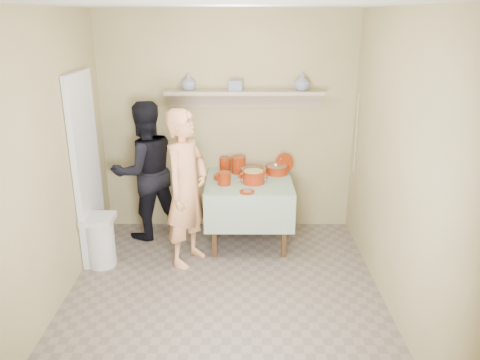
{
  "coord_description": "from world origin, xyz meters",
  "views": [
    {
      "loc": [
        0.16,
        -3.71,
        2.52
      ],
      "look_at": [
        0.15,
        0.75,
        0.95
      ],
      "focal_mm": 35.0,
      "sensor_mm": 36.0,
      "label": 1
    }
  ],
  "objects_px": {
    "person_cook": "(187,189)",
    "serving_table": "(249,190)",
    "person_helper": "(145,171)",
    "trash_bin": "(100,240)",
    "cazuela_rice": "(253,176)"
  },
  "relations": [
    {
      "from": "person_cook",
      "to": "person_helper",
      "type": "distance_m",
      "value": 0.85
    },
    {
      "from": "person_cook",
      "to": "serving_table",
      "type": "height_order",
      "value": "person_cook"
    },
    {
      "from": "serving_table",
      "to": "cazuela_rice",
      "type": "relative_size",
      "value": 2.95
    },
    {
      "from": "person_cook",
      "to": "cazuela_rice",
      "type": "height_order",
      "value": "person_cook"
    },
    {
      "from": "person_cook",
      "to": "person_helper",
      "type": "xyz_separation_m",
      "value": [
        -0.55,
        0.64,
        -0.02
      ]
    },
    {
      "from": "serving_table",
      "to": "cazuela_rice",
      "type": "bearing_deg",
      "value": -62.98
    },
    {
      "from": "person_helper",
      "to": "serving_table",
      "type": "distance_m",
      "value": 1.23
    },
    {
      "from": "person_helper",
      "to": "cazuela_rice",
      "type": "bearing_deg",
      "value": 137.44
    },
    {
      "from": "person_cook",
      "to": "trash_bin",
      "type": "relative_size",
      "value": 2.98
    },
    {
      "from": "person_helper",
      "to": "person_cook",
      "type": "bearing_deg",
      "value": 99.96
    },
    {
      "from": "serving_table",
      "to": "cazuela_rice",
      "type": "distance_m",
      "value": 0.23
    },
    {
      "from": "serving_table",
      "to": "trash_bin",
      "type": "bearing_deg",
      "value": -160.36
    },
    {
      "from": "person_helper",
      "to": "trash_bin",
      "type": "distance_m",
      "value": 0.98
    },
    {
      "from": "person_helper",
      "to": "trash_bin",
      "type": "xyz_separation_m",
      "value": [
        -0.37,
        -0.73,
        -0.53
      ]
    },
    {
      "from": "cazuela_rice",
      "to": "trash_bin",
      "type": "relative_size",
      "value": 0.59
    }
  ]
}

